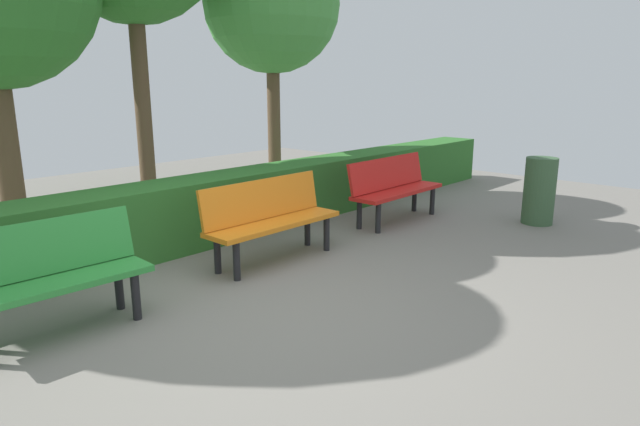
# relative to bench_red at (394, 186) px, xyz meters

# --- Properties ---
(ground_plane) EXTENTS (16.05, 16.05, 0.00)m
(ground_plane) POSITION_rel_bench_red_xyz_m (3.26, 0.89, -0.48)
(ground_plane) COLOR gray
(bench_red) EXTENTS (1.63, 0.48, 0.86)m
(bench_red) POSITION_rel_bench_red_xyz_m (0.00, 0.00, 0.00)
(bench_red) COLOR red
(bench_red) RESTS_ON ground_plane
(bench_orange) EXTENTS (1.60, 0.46, 0.86)m
(bench_orange) POSITION_rel_bench_red_xyz_m (2.28, 0.01, -0.00)
(bench_orange) COLOR orange
(bench_orange) RESTS_ON ground_plane
(bench_green) EXTENTS (1.37, 0.52, 0.86)m
(bench_green) POSITION_rel_bench_red_xyz_m (4.55, 0.08, -0.01)
(bench_green) COLOR #2D8C38
(bench_green) RESTS_ON ground_plane
(hedge_row) EXTENTS (12.05, 0.65, 0.78)m
(hedge_row) POSITION_rel_bench_red_xyz_m (2.25, -1.08, -0.10)
(hedge_row) COLOR #2D6B28
(hedge_row) RESTS_ON ground_plane
(tree_near) EXTENTS (2.09, 2.09, 4.07)m
(tree_near) POSITION_rel_bench_red_xyz_m (0.04, -2.33, 2.52)
(tree_near) COLOR brown
(tree_near) RESTS_ON ground_plane
(trash_bin) EXTENTS (0.41, 0.41, 0.89)m
(trash_bin) POSITION_rel_bench_red_xyz_m (-1.18, 1.53, -0.04)
(trash_bin) COLOR #385938
(trash_bin) RESTS_ON ground_plane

